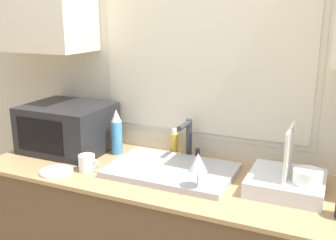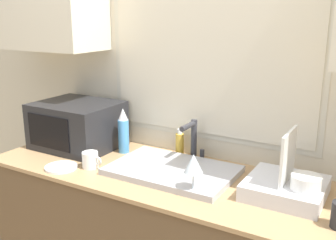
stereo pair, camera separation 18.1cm
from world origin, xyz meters
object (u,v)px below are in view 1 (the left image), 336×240
dish_rack (288,180)px  soap_bottle (174,143)px  faucet (189,137)px  microwave (68,128)px  wine_glass (198,164)px  mug_near_sink (87,163)px  spray_bottle (117,133)px

dish_rack → soap_bottle: 0.67m
faucet → soap_bottle: size_ratio=1.43×
microwave → wine_glass: microwave is taller
soap_bottle → mug_near_sink: soap_bottle is taller
faucet → microwave: size_ratio=0.47×
dish_rack → faucet: bearing=161.1°
faucet → wine_glass: bearing=-63.1°
mug_near_sink → wine_glass: wine_glass is taller
spray_bottle → wine_glass: spray_bottle is taller
dish_rack → soap_bottle: dish_rack is taller
dish_rack → soap_bottle: (-0.64, 0.21, 0.02)m
soap_bottle → mug_near_sink: (-0.30, -0.38, -0.02)m
spray_bottle → wine_glass: 0.65m
dish_rack → mug_near_sink: size_ratio=2.88×
faucet → wine_glass: (0.19, -0.37, 0.01)m
faucet → soap_bottle: bearing=163.6°
soap_bottle → microwave: bearing=-164.2°
soap_bottle → mug_near_sink: bearing=-128.3°
soap_bottle → wine_glass: (0.28, -0.40, 0.07)m
faucet → spray_bottle: 0.40m
dish_rack → mug_near_sink: (-0.94, -0.17, -0.01)m
dish_rack → spray_bottle: size_ratio=1.27×
microwave → wine_glass: size_ratio=2.48×
microwave → mug_near_sink: (0.28, -0.22, -0.09)m
faucet → microwave: (-0.68, -0.14, 0.00)m
dish_rack → wine_glass: size_ratio=1.73×
spray_bottle → soap_bottle: bearing=20.8°
spray_bottle → microwave: bearing=-169.6°
microwave → dish_rack: dish_rack is taller
microwave → dish_rack: (1.22, -0.05, -0.08)m
faucet → mug_near_sink: 0.54m
faucet → spray_bottle: (-0.39, -0.08, -0.01)m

